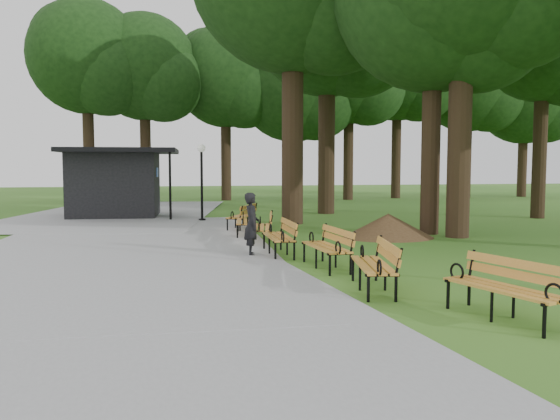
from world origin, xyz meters
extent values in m
plane|color=#32651C|center=(0.00, 0.00, 0.00)|extent=(100.00, 100.00, 0.00)
cube|color=#939396|center=(-4.00, 3.00, 0.03)|extent=(12.00, 38.00, 0.06)
imported|color=black|center=(-0.74, 1.01, 0.77)|extent=(0.40, 0.58, 1.53)
cylinder|color=black|center=(-1.40, 9.81, 1.39)|extent=(0.10, 0.10, 2.77)
sphere|color=white|center=(-1.40, 9.81, 2.87)|extent=(0.32, 0.32, 0.32)
cone|color=#47301C|center=(3.84, 3.60, 0.37)|extent=(2.34, 2.34, 0.73)
cylinder|color=black|center=(5.93, 3.27, 3.86)|extent=(0.70, 0.70, 7.71)
cylinder|color=black|center=(5.49, 4.23, 3.49)|extent=(0.60, 0.60, 6.98)
cylinder|color=black|center=(1.88, 8.17, 4.31)|extent=(0.80, 0.80, 8.61)
cylinder|color=black|center=(4.42, 12.35, 4.05)|extent=(0.76, 0.76, 8.11)
sphere|color=black|center=(4.42, 12.35, 8.87)|extent=(7.10, 7.10, 7.10)
cylinder|color=black|center=(12.46, 8.39, 3.35)|extent=(0.56, 0.56, 6.71)
sphere|color=black|center=(12.46, 8.39, 7.34)|extent=(5.06, 5.06, 5.06)
camera|label=1|loc=(-2.69, -12.08, 2.15)|focal=35.48mm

